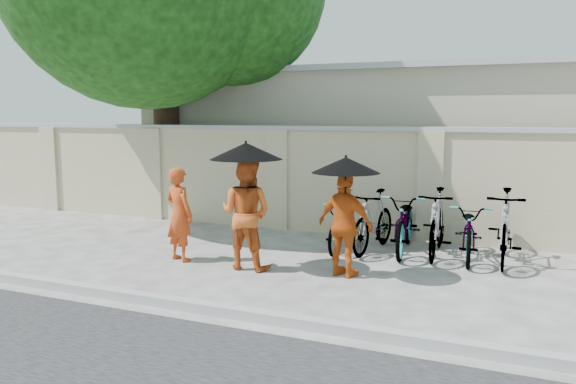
% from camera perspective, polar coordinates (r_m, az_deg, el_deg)
% --- Properties ---
extents(ground, '(80.00, 80.00, 0.00)m').
position_cam_1_polar(ground, '(8.29, -3.30, -8.26)').
color(ground, '#BABABA').
extents(kerb, '(40.00, 0.16, 0.12)m').
position_cam_1_polar(kerb, '(6.86, -9.68, -11.32)').
color(kerb, '#A1A1A1').
rests_on(kerb, ground).
extents(compound_wall, '(20.00, 0.30, 2.00)m').
position_cam_1_polar(compound_wall, '(10.73, 9.07, 0.81)').
color(compound_wall, '#C8B796').
rests_on(compound_wall, ground).
extents(building_behind, '(14.00, 6.00, 3.20)m').
position_cam_1_polar(building_behind, '(14.24, 16.74, 4.73)').
color(building_behind, '#B3AA8F').
rests_on(building_behind, ground).
extents(monk_left, '(0.63, 0.51, 1.49)m').
position_cam_1_polar(monk_left, '(9.00, -10.98, -2.24)').
color(monk_left, '#C04016').
rests_on(monk_left, ground).
extents(monk_center, '(0.83, 0.66, 1.68)m').
position_cam_1_polar(monk_center, '(8.41, -4.29, -2.18)').
color(monk_center, '#CC551D').
rests_on(monk_center, ground).
extents(parasol_center, '(1.07, 1.07, 0.95)m').
position_cam_1_polar(parasol_center, '(8.20, -4.30, 4.17)').
color(parasol_center, black).
rests_on(parasol_center, ground).
extents(monk_right, '(0.95, 0.60, 1.50)m').
position_cam_1_polar(monk_right, '(8.01, 5.83, -3.35)').
color(monk_right, '#CC5214').
rests_on(monk_right, ground).
extents(parasol_right, '(0.96, 0.96, 0.87)m').
position_cam_1_polar(parasol_right, '(7.80, 5.89, 2.74)').
color(parasol_right, black).
rests_on(parasol_right, ground).
extents(bike_0, '(0.67, 1.67, 0.86)m').
position_cam_1_polar(bike_0, '(9.66, 5.58, -3.33)').
color(bike_0, '#9390AC').
rests_on(bike_0, ground).
extents(bike_1, '(0.71, 1.78, 1.04)m').
position_cam_1_polar(bike_1, '(9.57, 8.67, -2.94)').
color(bike_1, '#9390AC').
rests_on(bike_1, ground).
extents(bike_2, '(0.85, 2.00, 1.02)m').
position_cam_1_polar(bike_2, '(9.59, 11.86, -3.06)').
color(bike_2, '#9390AC').
rests_on(bike_2, ground).
extents(bike_3, '(0.59, 1.86, 1.10)m').
position_cam_1_polar(bike_3, '(9.45, 14.89, -3.06)').
color(bike_3, '#9390AC').
rests_on(bike_3, ground).
extents(bike_4, '(0.78, 1.82, 0.93)m').
position_cam_1_polar(bike_4, '(9.39, 17.99, -3.79)').
color(bike_4, '#9390AC').
rests_on(bike_4, ground).
extents(bike_5, '(0.56, 1.92, 1.15)m').
position_cam_1_polar(bike_5, '(9.35, 21.18, -3.31)').
color(bike_5, '#9390AC').
rests_on(bike_5, ground).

